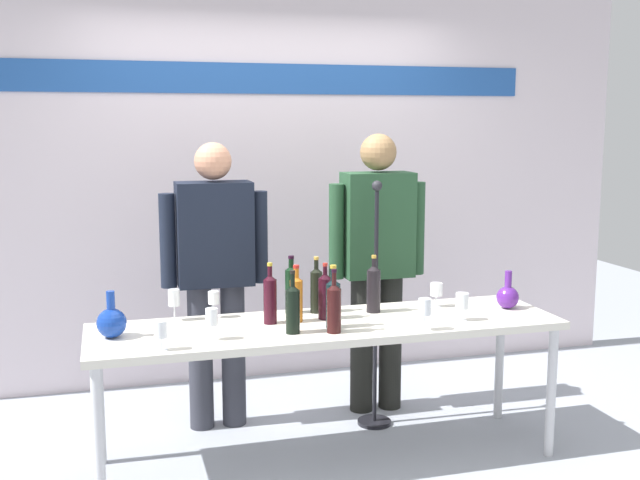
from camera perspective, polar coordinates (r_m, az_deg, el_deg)
ground_plane at (r=4.24m, az=0.57°, el=-15.99°), size 10.00×10.00×0.00m
back_wall at (r=5.29m, az=-3.94°, el=5.84°), size 5.27×0.11×3.00m
display_table at (r=4.00m, az=0.59°, el=-6.97°), size 2.43×0.66×0.75m
decanter_blue_left at (r=3.83m, az=-15.26°, el=-5.91°), size 0.14×0.14×0.23m
decanter_blue_right at (r=4.39m, az=13.79°, el=-4.08°), size 0.12×0.12×0.21m
presenter_left at (r=4.43m, az=-7.81°, el=-1.98°), size 0.62×0.22×1.66m
presenter_right at (r=4.66m, az=4.27°, el=-1.07°), size 0.61×0.22×1.71m
wine_bottle_0 at (r=3.98m, az=-1.77°, el=-4.25°), size 0.07×0.07×0.30m
wine_bottle_1 at (r=3.95m, az=-3.74°, el=-4.30°), size 0.07×0.07×0.32m
wine_bottle_2 at (r=3.77m, az=1.05°, el=-4.98°), size 0.07×0.07×0.32m
wine_bottle_3 at (r=4.18m, az=4.01°, el=-3.54°), size 0.08×0.08×0.32m
wine_bottle_4 at (r=3.76m, az=-2.04°, el=-5.04°), size 0.07×0.07×0.31m
wine_bottle_5 at (r=3.86m, az=0.97°, el=-4.58°), size 0.07×0.07×0.32m
wine_bottle_6 at (r=4.15m, az=-2.15°, el=-3.56°), size 0.07×0.07×0.32m
wine_bottle_7 at (r=4.03m, az=0.39°, el=-4.11°), size 0.07×0.07×0.30m
wine_bottle_8 at (r=4.16m, az=-0.34°, el=-3.64°), size 0.07×0.07×0.31m
wine_glass_left_0 at (r=3.69m, az=-8.07°, el=-5.75°), size 0.06×0.06×0.15m
wine_glass_left_1 at (r=4.09m, az=-7.93°, el=-4.33°), size 0.06×0.06×0.14m
wine_glass_left_2 at (r=4.07m, az=-10.82°, el=-4.30°), size 0.06×0.06×0.17m
wine_glass_left_3 at (r=3.57m, az=-11.77°, el=-6.59°), size 0.06×0.06×0.14m
wine_glass_right_0 at (r=3.85m, az=7.80°, el=-5.01°), size 0.06×0.06×0.16m
wine_glass_right_1 at (r=4.34m, az=8.66°, el=-3.69°), size 0.07×0.07×0.14m
wine_glass_right_2 at (r=4.07m, az=10.54°, el=-4.51°), size 0.07×0.07×0.15m
microphone_stand at (r=4.53m, az=4.13°, el=-7.87°), size 0.20×0.20×1.45m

